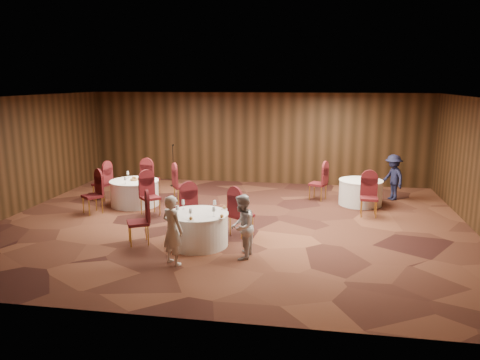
% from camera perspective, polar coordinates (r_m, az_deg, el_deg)
% --- Properties ---
extents(ground, '(12.00, 12.00, 0.00)m').
position_cam_1_polar(ground, '(12.14, -1.09, -5.25)').
color(ground, black).
rests_on(ground, ground).
extents(room_shell, '(12.00, 12.00, 12.00)m').
position_cam_1_polar(room_shell, '(11.70, -1.13, 3.98)').
color(room_shell, silver).
rests_on(room_shell, ground).
extents(table_main, '(1.37, 1.37, 0.74)m').
position_cam_1_polar(table_main, '(10.49, -5.16, -5.96)').
color(table_main, white).
rests_on(table_main, ground).
extents(table_left, '(1.42, 1.42, 0.74)m').
position_cam_1_polar(table_left, '(14.09, -12.71, -1.51)').
color(table_left, white).
rests_on(table_left, ground).
extents(table_right, '(1.27, 1.27, 0.74)m').
position_cam_1_polar(table_right, '(14.26, 14.47, -1.44)').
color(table_right, white).
rests_on(table_right, ground).
extents(chairs_main, '(2.90, 2.03, 1.00)m').
position_cam_1_polar(chairs_main, '(11.12, -6.21, -4.25)').
color(chairs_main, '#450D1A').
rests_on(chairs_main, ground).
extents(chairs_left, '(3.20, 3.02, 1.00)m').
position_cam_1_polar(chairs_left, '(14.13, -12.57, -0.95)').
color(chairs_left, '#450D1A').
rests_on(chairs_left, ground).
extents(chairs_right, '(1.97, 2.19, 1.00)m').
position_cam_1_polar(chairs_right, '(13.81, 12.31, -1.24)').
color(chairs_right, '#450D1A').
rests_on(chairs_right, ground).
extents(tabletop_main, '(1.13, 1.10, 0.22)m').
position_cam_1_polar(tabletop_main, '(10.23, -4.52, -3.67)').
color(tabletop_main, silver).
rests_on(tabletop_main, table_main).
extents(tabletop_left, '(0.83, 0.85, 0.22)m').
position_cam_1_polar(tabletop_left, '(13.99, -12.77, 0.26)').
color(tabletop_left, silver).
rests_on(tabletop_left, table_left).
extents(tabletop_right, '(0.08, 0.08, 0.22)m').
position_cam_1_polar(tabletop_right, '(13.97, 15.56, 0.42)').
color(tabletop_right, silver).
rests_on(tabletop_right, table_right).
extents(mic_stand, '(0.24, 0.24, 1.45)m').
position_cam_1_polar(mic_stand, '(16.42, -8.11, 0.70)').
color(mic_stand, black).
rests_on(mic_stand, ground).
extents(woman_a, '(0.62, 0.56, 1.41)m').
position_cam_1_polar(woman_a, '(9.39, -8.23, -6.07)').
color(woman_a, white).
rests_on(woman_a, ground).
extents(woman_b, '(0.56, 0.69, 1.35)m').
position_cam_1_polar(woman_b, '(9.61, 0.22, -5.72)').
color(woman_b, silver).
rests_on(woman_b, ground).
extents(man_c, '(0.86, 1.04, 1.40)m').
position_cam_1_polar(man_c, '(15.06, 18.16, 0.32)').
color(man_c, black).
rests_on(man_c, ground).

